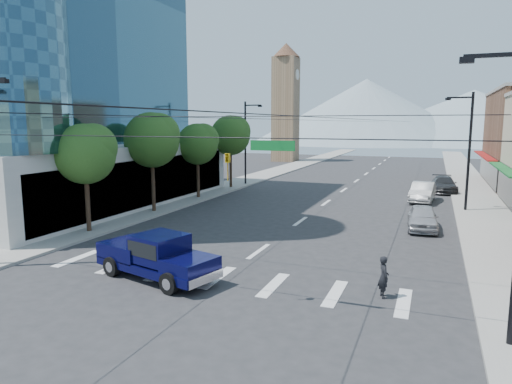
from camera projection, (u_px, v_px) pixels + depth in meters
ground at (206, 290)px, 18.55m from camera, size 160.00×160.00×0.00m
sidewalk_left at (266, 174)px, 59.69m from camera, size 4.00×120.00×0.15m
sidewalk_right at (468, 183)px, 51.02m from camera, size 4.00×120.00×0.15m
office_tower at (3, 31)px, 38.61m from camera, size 29.50×27.00×30.00m
clock_tower at (286, 100)px, 79.98m from camera, size 4.80×4.80×20.40m
mountain_left at (366, 111)px, 160.39m from camera, size 80.00×80.00×22.00m
mountain_right at (473, 116)px, 157.26m from camera, size 90.00×90.00×18.00m
tree_near at (88, 152)px, 27.41m from camera, size 3.65×3.64×6.71m
tree_midnear at (154, 138)px, 33.76m from camera, size 4.09×4.09×7.52m
tree_midfar at (199, 143)px, 40.30m from camera, size 3.65×3.64×6.71m
tree_far at (232, 134)px, 46.65m from camera, size 4.09×4.09×7.52m
signal_rig at (196, 180)px, 16.86m from camera, size 21.80×0.20×9.00m
lamp_pole_nw at (246, 140)px, 49.27m from camera, size 2.00×0.25×9.00m
lamp_pole_ne at (468, 147)px, 34.21m from camera, size 2.00×0.25×9.00m
pickup_truck at (156, 255)px, 19.79m from camera, size 6.19×3.51×1.99m
pedestrian at (384, 277)px, 17.63m from camera, size 0.60×0.71×1.65m
parked_car_near at (423, 218)px, 28.94m from camera, size 2.08×4.61×1.54m
parked_car_mid at (423, 192)px, 39.22m from camera, size 2.18×5.23×1.68m
parked_car_far at (444, 185)px, 44.55m from camera, size 2.62×5.46×1.54m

